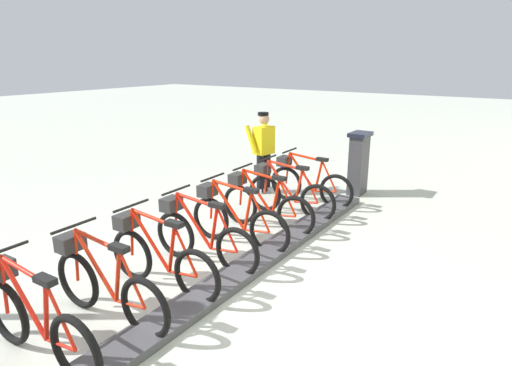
# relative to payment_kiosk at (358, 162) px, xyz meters

# --- Properties ---
(ground_plane) EXTENTS (60.00, 60.00, 0.00)m
(ground_plane) POSITION_rel_payment_kiosk_xyz_m (-0.05, 4.41, -0.67)
(ground_plane) COLOR beige
(dock_rail_base) EXTENTS (0.44, 7.74, 0.10)m
(dock_rail_base) POSITION_rel_payment_kiosk_xyz_m (-0.05, 4.41, -0.62)
(dock_rail_base) COLOR #47474C
(dock_rail_base) RESTS_ON ground
(payment_kiosk) EXTENTS (0.36, 0.52, 1.28)m
(payment_kiosk) POSITION_rel_payment_kiosk_xyz_m (0.00, 0.00, 0.00)
(payment_kiosk) COLOR #38383D
(payment_kiosk) RESTS_ON ground
(bike_docked_0) EXTENTS (1.72, 0.54, 1.02)m
(bike_docked_0) POSITION_rel_payment_kiosk_xyz_m (0.57, 1.14, -0.24)
(bike_docked_0) COLOR black
(bike_docked_0) RESTS_ON ground
(bike_docked_1) EXTENTS (1.72, 0.54, 1.02)m
(bike_docked_1) POSITION_rel_payment_kiosk_xyz_m (0.57, 1.91, -0.24)
(bike_docked_1) COLOR black
(bike_docked_1) RESTS_ON ground
(bike_docked_2) EXTENTS (1.72, 0.54, 1.02)m
(bike_docked_2) POSITION_rel_payment_kiosk_xyz_m (0.57, 2.68, -0.24)
(bike_docked_2) COLOR black
(bike_docked_2) RESTS_ON ground
(bike_docked_3) EXTENTS (1.72, 0.54, 1.02)m
(bike_docked_3) POSITION_rel_payment_kiosk_xyz_m (0.57, 3.45, -0.24)
(bike_docked_3) COLOR black
(bike_docked_3) RESTS_ON ground
(bike_docked_4) EXTENTS (1.72, 0.54, 1.02)m
(bike_docked_4) POSITION_rel_payment_kiosk_xyz_m (0.57, 4.23, -0.24)
(bike_docked_4) COLOR black
(bike_docked_4) RESTS_ON ground
(bike_docked_5) EXTENTS (1.72, 0.54, 1.02)m
(bike_docked_5) POSITION_rel_payment_kiosk_xyz_m (0.57, 5.00, -0.24)
(bike_docked_5) COLOR black
(bike_docked_5) RESTS_ON ground
(bike_docked_6) EXTENTS (1.72, 0.54, 1.02)m
(bike_docked_6) POSITION_rel_payment_kiosk_xyz_m (0.57, 5.77, -0.24)
(bike_docked_6) COLOR black
(bike_docked_6) RESTS_ON ground
(bike_docked_7) EXTENTS (1.72, 0.54, 1.02)m
(bike_docked_7) POSITION_rel_payment_kiosk_xyz_m (0.57, 6.54, -0.24)
(bike_docked_7) COLOR black
(bike_docked_7) RESTS_ON ground
(worker_near_rack) EXTENTS (0.54, 0.67, 1.66)m
(worker_near_rack) POSITION_rel_payment_kiosk_xyz_m (1.67, 0.97, 0.24)
(worker_near_rack) COLOR white
(worker_near_rack) RESTS_ON ground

